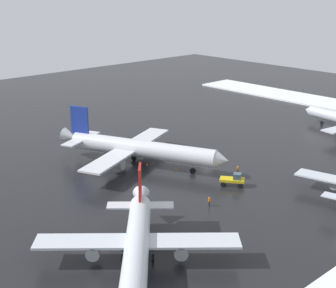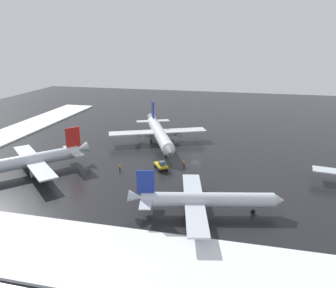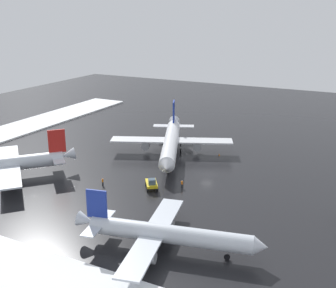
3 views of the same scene
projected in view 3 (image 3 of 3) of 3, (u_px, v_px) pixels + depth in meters
ground_plane at (207, 174)px, 96.10m from camera, size 240.00×240.00×0.00m
airplane_far_rear at (171, 142)px, 106.93m from camera, size 30.76×36.26×11.35m
airplane_parked_starboard at (0, 165)px, 91.91m from camera, size 26.06×27.46×10.13m
airplane_distant_tail at (165, 234)px, 64.28m from camera, size 29.91×25.04×8.95m
pushback_tug at (152, 183)px, 87.39m from camera, size 4.45×5.03×2.50m
ground_crew_by_nose_gear at (182, 184)px, 88.04m from camera, size 0.36×0.36×1.71m
ground_crew_mid_apron at (103, 181)px, 89.21m from camera, size 0.36×0.36×1.71m
traffic_cone_near_nose at (170, 166)px, 99.96m from camera, size 0.36×0.36×0.55m
traffic_cone_mid_line at (219, 154)px, 108.15m from camera, size 0.36×0.36×0.55m
traffic_cone_wingtip_side at (173, 157)px, 106.34m from camera, size 0.36×0.36×0.55m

